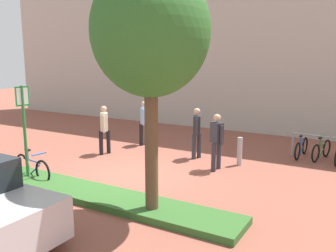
{
  "coord_description": "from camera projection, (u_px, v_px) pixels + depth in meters",
  "views": [
    {
      "loc": [
        6.02,
        -7.97,
        3.34
      ],
      "look_at": [
        0.68,
        1.2,
        1.35
      ],
      "focal_mm": 38.68,
      "sensor_mm": 36.0,
      "label": 1
    }
  ],
  "objects": [
    {
      "name": "ground_plane",
      "position": [
        127.0,
        177.0,
        10.36
      ],
      "size": [
        60.0,
        60.0,
        0.0
      ],
      "primitive_type": "plane",
      "color": "brown"
    },
    {
      "name": "building_facade",
      "position": [
        235.0,
        22.0,
        16.65
      ],
      "size": [
        28.0,
        1.2,
        10.0
      ],
      "primitive_type": "cube",
      "color": "#B2ADA3",
      "rests_on": "ground"
    },
    {
      "name": "planter_strip",
      "position": [
        103.0,
        197.0,
        8.66
      ],
      "size": [
        7.0,
        1.1,
        0.16
      ],
      "primitive_type": "cube",
      "color": "#336028",
      "rests_on": "ground"
    },
    {
      "name": "tree_sidewalk",
      "position": [
        150.0,
        33.0,
        7.15
      ],
      "size": [
        2.4,
        2.4,
        5.19
      ],
      "color": "brown",
      "rests_on": "ground"
    },
    {
      "name": "parking_sign_post",
      "position": [
        24.0,
        120.0,
        9.66
      ],
      "size": [
        0.12,
        0.36,
        2.64
      ],
      "color": "#2D7238",
      "rests_on": "ground"
    },
    {
      "name": "bike_at_sign",
      "position": [
        32.0,
        168.0,
        10.05
      ],
      "size": [
        1.67,
        0.42,
        0.86
      ],
      "color": "black",
      "rests_on": "ground"
    },
    {
      "name": "bollard_steel",
      "position": [
        240.0,
        151.0,
        11.41
      ],
      "size": [
        0.16,
        0.16,
        0.9
      ],
      "primitive_type": "cylinder",
      "color": "#ADADB2",
      "rests_on": "ground"
    },
    {
      "name": "person_shirt_blue",
      "position": [
        144.0,
        120.0,
        13.99
      ],
      "size": [
        0.4,
        0.55,
        1.72
      ],
      "color": "black",
      "rests_on": "ground"
    },
    {
      "name": "person_suited_dark",
      "position": [
        197.0,
        130.0,
        12.09
      ],
      "size": [
        0.39,
        0.56,
        1.72
      ],
      "color": "#2D2D38",
      "rests_on": "ground"
    },
    {
      "name": "person_suited_navy",
      "position": [
        217.0,
        138.0,
        10.81
      ],
      "size": [
        0.52,
        0.49,
        1.72
      ],
      "color": "#2D2D38",
      "rests_on": "ground"
    },
    {
      "name": "person_casual_tan",
      "position": [
        104.0,
        127.0,
        12.65
      ],
      "size": [
        0.44,
        0.5,
        1.72
      ],
      "color": "black",
      "rests_on": "ground"
    }
  ]
}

